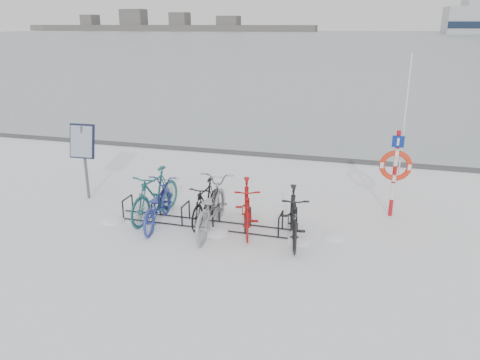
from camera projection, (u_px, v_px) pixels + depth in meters
ground at (201, 224)px, 10.43m from camera, size 900.00×900.00×0.00m
ice_sheet at (368, 37)px, 151.76m from camera, size 400.00×298.00×0.02m
quay_edge at (262, 154)px, 15.79m from camera, size 400.00×0.25×0.10m
bike_rack at (201, 217)px, 10.37m from camera, size 4.00×0.48×0.46m
info_board at (83, 146)px, 11.53m from camera, size 0.65×0.27×1.93m
lifebuoy_station at (396, 166)px, 10.45m from camera, size 0.71×0.22×3.67m
shoreline at (161, 26)px, 278.35m from camera, size 180.00×12.00×9.50m
bike_0 at (155, 193)px, 10.64m from camera, size 0.79×2.00×1.17m
bike_1 at (157, 203)px, 10.30m from camera, size 0.91×1.95×0.99m
bike_2 at (206, 201)px, 10.42m from camera, size 0.52×1.65×0.98m
bike_3 at (210, 205)px, 9.97m from camera, size 0.90×2.22×1.14m
bike_4 at (247, 205)px, 10.01m from camera, size 1.02×1.93×1.12m
bike_5 at (294, 214)px, 9.52m from camera, size 0.92×1.93×1.12m
snow_drifts at (233, 231)px, 10.07m from camera, size 5.39×1.41×0.19m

